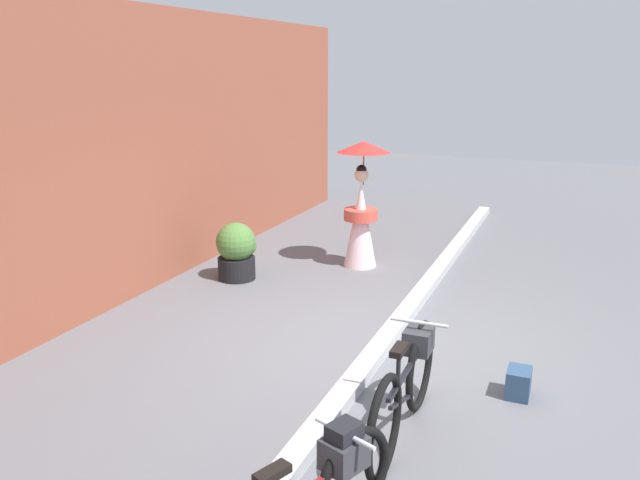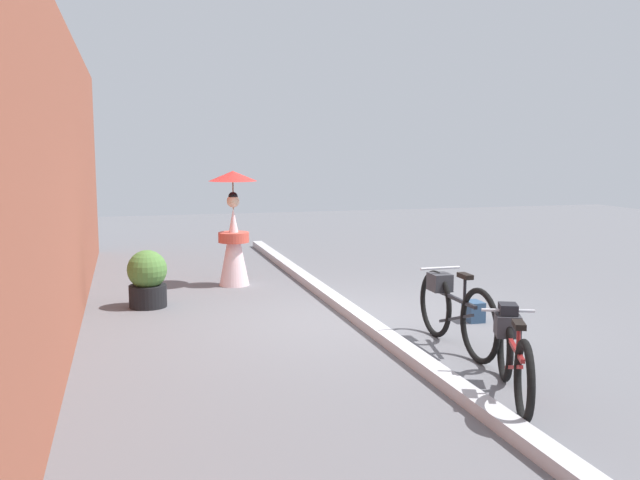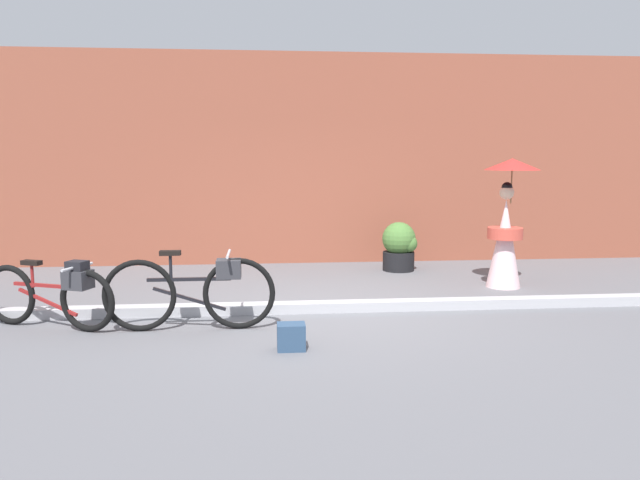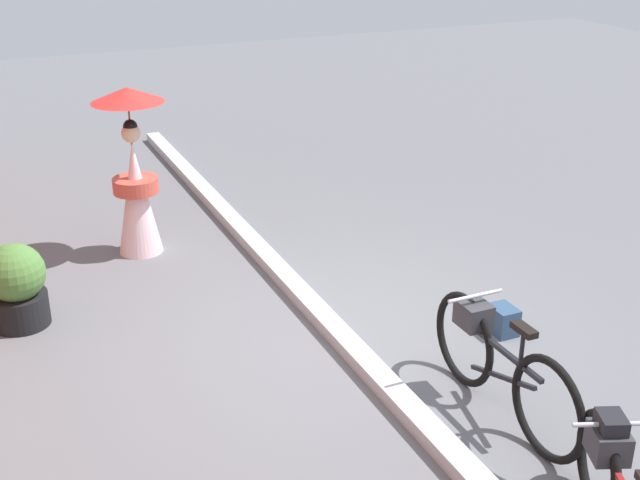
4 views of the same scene
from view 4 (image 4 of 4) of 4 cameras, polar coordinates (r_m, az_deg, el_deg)
name	(u,v)px [view 4 (image 4 of 4)]	position (r m, az deg, el deg)	size (l,w,h in m)	color
ground_plane	(340,341)	(7.46, 1.35, -6.96)	(30.00, 30.00, 0.00)	slate
sidewalk_curb	(340,335)	(7.43, 1.36, -6.56)	(14.00, 0.20, 0.12)	#B2B2B7
bicycle_near_officer	(499,363)	(6.45, 12.19, -8.24)	(1.84, 0.48, 0.87)	black
person_with_parasol	(135,173)	(9.14, -12.61, 4.49)	(0.77, 0.77, 1.83)	silver
potted_plant_by_door	(18,284)	(8.05, -20.05, -2.86)	(0.56, 0.54, 0.80)	black
backpack_on_pavement	(503,319)	(7.71, 12.47, -5.34)	(0.27, 0.21, 0.26)	navy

